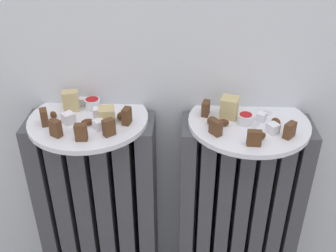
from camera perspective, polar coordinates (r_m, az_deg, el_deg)
radiator_left at (r=1.21m, az=-9.48°, el=-13.15°), size 0.33×0.12×0.66m
radiator_right at (r=1.20m, az=9.58°, el=-13.66°), size 0.33×0.12×0.66m
plate_left at (r=1.00m, az=-11.12°, el=0.91°), size 0.29×0.29×0.01m
plate_right at (r=0.99m, az=11.27°, el=0.46°), size 0.29×0.29×0.01m
dark_cake_slice_left_0 at (r=0.98m, az=-17.04°, el=1.18°), size 0.03×0.03×0.04m
dark_cake_slice_left_1 at (r=0.93m, az=-15.55°, el=-0.30°), size 0.03×0.03×0.04m
dark_cake_slice_left_2 at (r=0.90m, az=-12.16°, el=-0.88°), size 0.03×0.02×0.04m
dark_cake_slice_left_3 at (r=0.91m, az=-8.33°, el=-0.20°), size 0.03×0.03×0.04m
dark_cake_slice_left_4 at (r=0.95m, az=-5.84°, el=1.40°), size 0.02×0.03×0.04m
marble_cake_slice_left_0 at (r=1.03m, az=-13.52°, el=3.46°), size 0.04×0.04×0.05m
marble_cake_slice_left_1 at (r=0.96m, az=-8.63°, el=1.49°), size 0.04×0.04×0.04m
turkish_delight_left_0 at (r=0.98m, az=-13.85°, el=1.08°), size 0.04×0.04×0.03m
turkish_delight_left_1 at (r=1.06m, az=-11.93°, el=3.42°), size 0.02×0.02×0.02m
turkish_delight_left_2 at (r=0.94m, az=-9.69°, el=0.21°), size 0.03×0.03×0.02m
turkish_delight_left_3 at (r=0.99m, az=-9.83°, el=1.92°), size 0.03×0.03×0.02m
medjool_date_left_0 at (r=0.98m, az=-6.72°, el=1.40°), size 0.02×0.03×0.02m
medjool_date_left_1 at (r=0.95m, az=-12.69°, el=-0.20°), size 0.02×0.03×0.02m
medjool_date_left_2 at (r=1.01m, az=-15.82°, el=1.52°), size 0.03×0.03×0.02m
medjool_date_left_3 at (r=0.97m, az=-11.28°, el=0.55°), size 0.03×0.03×0.01m
jam_bowl_left at (r=1.03m, az=-10.58°, el=3.19°), size 0.04×0.04×0.03m
dark_cake_slice_right_0 at (r=0.99m, az=5.33°, el=2.49°), size 0.02×0.03×0.04m
dark_cake_slice_right_1 at (r=0.91m, az=6.73°, el=-0.18°), size 0.03×0.03×0.04m
dark_cake_slice_right_2 at (r=0.89m, az=12.06°, el=-1.68°), size 0.03×0.02×0.04m
dark_cake_slice_right_3 at (r=0.94m, az=16.76°, el=-0.57°), size 0.03×0.03×0.04m
marble_cake_slice_right_0 at (r=0.98m, az=8.64°, el=2.60°), size 0.05×0.05×0.05m
turkish_delight_right_0 at (r=0.94m, az=14.57°, el=-0.34°), size 0.03×0.03×0.02m
turkish_delight_right_1 at (r=0.99m, az=13.00°, el=1.27°), size 0.03×0.03×0.02m
medjool_date_right_0 at (r=0.95m, az=7.82°, el=0.49°), size 0.03×0.02×0.02m
medjool_date_right_1 at (r=0.98m, az=14.96°, el=0.58°), size 0.03×0.03×0.02m
medjool_date_right_2 at (r=0.92m, az=12.93°, el=-1.35°), size 0.03×0.02×0.02m
medjool_date_right_3 at (r=0.96m, az=6.13°, el=0.79°), size 0.03×0.03×0.02m
jam_bowl_right at (r=0.97m, az=10.84°, el=1.05°), size 0.04×0.04×0.02m
fork at (r=1.00m, az=13.00°, el=0.98°), size 0.07×0.10×0.00m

